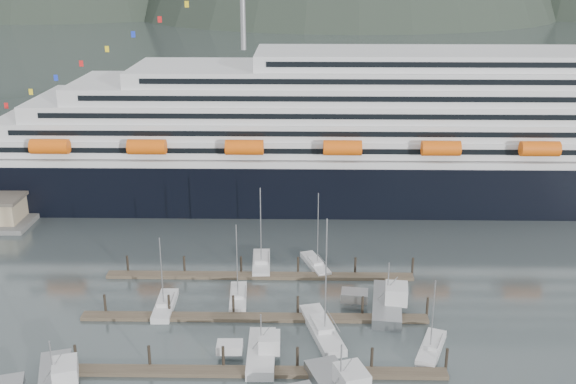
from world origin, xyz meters
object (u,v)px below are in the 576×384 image
object	(u,v)px
cruise_ship	(440,141)
sailboat_g	(315,264)
sailboat_d	(322,330)
sailboat_h	(431,349)
sailboat_c	(238,298)
trawler_e	(386,303)
sailboat_a	(165,306)
sailboat_f	(261,264)
trawler_b	(260,352)
trawler_a	(53,383)

from	to	relation	value
cruise_ship	sailboat_g	size ratio (longest dim) A/B	15.83
sailboat_d	sailboat_h	size ratio (longest dim) A/B	1.62
sailboat_c	sailboat_h	xyz separation A→B (m)	(25.72, -13.11, -0.01)
trawler_e	sailboat_a	bearing A→B (deg)	98.10
sailboat_f	sailboat_c	bearing A→B (deg)	164.21
sailboat_d	sailboat_g	size ratio (longest dim) A/B	1.31
cruise_ship	sailboat_h	distance (m)	61.98
sailboat_f	trawler_e	size ratio (longest dim) A/B	1.13
sailboat_d	trawler_e	xyz separation A→B (m)	(9.30, 6.73, 0.53)
sailboat_a	sailboat_c	distance (m)	10.55
cruise_ship	sailboat_d	size ratio (longest dim) A/B	12.07
trawler_b	trawler_e	world-z (taller)	trawler_e
sailboat_h	sailboat_c	bearing A→B (deg)	84.25
sailboat_f	sailboat_h	world-z (taller)	sailboat_f
cruise_ship	sailboat_c	xyz separation A→B (m)	(-37.75, -46.57, -11.63)
sailboat_c	sailboat_f	bearing A→B (deg)	-16.86
sailboat_a	trawler_b	distance (m)	18.84
cruise_ship	sailboat_a	bearing A→B (deg)	-134.25
sailboat_a	sailboat_h	world-z (taller)	sailboat_a
sailboat_a	trawler_a	size ratio (longest dim) A/B	0.87
cruise_ship	trawler_b	distance (m)	70.99
sailboat_g	trawler_a	size ratio (longest dim) A/B	0.99
trawler_a	trawler_b	xyz separation A→B (m)	(23.50, 7.15, -0.04)
sailboat_f	trawler_a	bearing A→B (deg)	144.17
sailboat_f	trawler_b	bearing A→B (deg)	-179.60
sailboat_h	trawler_a	bearing A→B (deg)	122.48
trawler_a	sailboat_f	bearing A→B (deg)	-50.53
sailboat_h	sailboat_f	bearing A→B (deg)	64.14
sailboat_a	sailboat_d	bearing A→B (deg)	-106.93
cruise_ship	sailboat_d	xyz separation A→B (m)	(-25.77, -55.51, -11.58)
sailboat_f	sailboat_g	bearing A→B (deg)	-92.47
sailboat_h	trawler_a	xyz separation A→B (m)	(-45.14, -8.96, 0.51)
sailboat_a	sailboat_g	size ratio (longest dim) A/B	0.89
sailboat_a	sailboat_d	xyz separation A→B (m)	(22.19, -6.28, 0.05)
sailboat_g	trawler_b	xyz separation A→B (m)	(-7.45, -26.54, 0.47)
trawler_e	sailboat_d	bearing A→B (deg)	133.18
sailboat_c	cruise_ship	bearing A→B (deg)	-42.57
cruise_ship	trawler_e	bearing A→B (deg)	-108.66
sailboat_h	sailboat_d	bearing A→B (deg)	94.39
trawler_a	trawler_e	bearing A→B (deg)	-81.17
trawler_b	cruise_ship	bearing A→B (deg)	-29.51
trawler_a	sailboat_h	bearing A→B (deg)	-95.96
sailboat_c	sailboat_g	size ratio (longest dim) A/B	0.95
trawler_a	sailboat_a	bearing A→B (deg)	-42.57
cruise_ship	sailboat_g	world-z (taller)	cruise_ship
cruise_ship	sailboat_f	distance (m)	50.80
sailboat_d	trawler_e	bearing A→B (deg)	-68.86
sailboat_d	trawler_a	size ratio (longest dim) A/B	1.29
sailboat_a	trawler_b	xyz separation A→B (m)	(14.29, -12.26, 0.46)
sailboat_a	trawler_b	bearing A→B (deg)	-131.74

